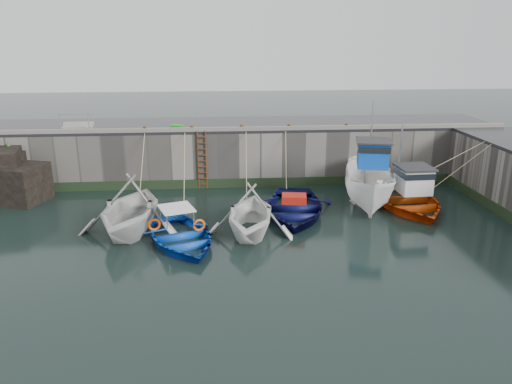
{
  "coord_description": "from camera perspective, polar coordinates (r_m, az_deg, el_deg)",
  "views": [
    {
      "loc": [
        -1.22,
        -16.63,
        8.12
      ],
      "look_at": [
        0.57,
        5.21,
        1.2
      ],
      "focal_mm": 35.0,
      "sensor_mm": 36.0,
      "label": 1
    }
  ],
  "objects": [
    {
      "name": "railing",
      "position": [
        29.26,
        -19.68,
        7.15
      ],
      "size": [
        1.6,
        1.05,
        1.0
      ],
      "color": "#A5A8AD",
      "rests_on": "road_back"
    },
    {
      "name": "boat_near_navy_rope",
      "position": [
        27.05,
        3.15,
        0.03
      ],
      "size": [
        0.04,
        3.38,
        3.1
      ],
      "primitive_type": null,
      "color": "tan",
      "rests_on": "ground"
    },
    {
      "name": "bollard_c",
      "position": [
        27.34,
        -1.64,
        7.36
      ],
      "size": [
        0.18,
        0.18,
        0.28
      ],
      "primitive_type": "cylinder",
      "color": "#3F1E0F",
      "rests_on": "road_back"
    },
    {
      "name": "fish_crate",
      "position": [
        27.75,
        -9.0,
        7.31
      ],
      "size": [
        0.74,
        0.58,
        0.28
      ],
      "primitive_type": "cube",
      "rotation": [
        0.0,
        0.0,
        -0.27
      ],
      "color": "#1B951C",
      "rests_on": "road_back"
    },
    {
      "name": "boat_near_navy",
      "position": [
        23.69,
        4.31,
        -2.57
      ],
      "size": [
        4.86,
        6.23,
        1.18
      ],
      "primitive_type": "imported",
      "rotation": [
        0.0,
        0.0,
        -0.15
      ],
      "color": "#0A0C40",
      "rests_on": "ground"
    },
    {
      "name": "boat_near_blacktrim_rope",
      "position": [
        25.82,
        -1.37,
        -0.81
      ],
      "size": [
        0.04,
        5.03,
        3.1
      ],
      "primitive_type": null,
      "color": "tan",
      "rests_on": "ground"
    },
    {
      "name": "ground",
      "position": [
        18.54,
        -0.44,
        -8.44
      ],
      "size": [
        120.0,
        120.0,
        0.0
      ],
      "primitive_type": "plane",
      "color": "black",
      "rests_on": "ground"
    },
    {
      "name": "bollard_b",
      "position": [
        27.34,
        -7.35,
        7.23
      ],
      "size": [
        0.18,
        0.18,
        0.28
      ],
      "primitive_type": "cylinder",
      "color": "#3F1E0F",
      "rests_on": "road_back"
    },
    {
      "name": "bollard_e",
      "position": [
        28.24,
        10.29,
        7.42
      ],
      "size": [
        0.18,
        0.18,
        0.28
      ],
      "primitive_type": "cylinder",
      "color": "#3F1E0F",
      "rests_on": "road_back"
    },
    {
      "name": "boat_far_white",
      "position": [
        25.28,
        12.87,
        0.82
      ],
      "size": [
        3.82,
        6.78,
        5.47
      ],
      "rotation": [
        0.0,
        0.0,
        -0.23
      ],
      "color": "white",
      "rests_on": "ground"
    },
    {
      "name": "bollard_a",
      "position": [
        27.57,
        -12.58,
        7.04
      ],
      "size": [
        0.18,
        0.18,
        0.28
      ],
      "primitive_type": "cylinder",
      "color": "#3F1E0F",
      "rests_on": "road_back"
    },
    {
      "name": "boat_near_white",
      "position": [
        22.28,
        -14.02,
        -4.4
      ],
      "size": [
        5.31,
        5.93,
        2.81
      ],
      "primitive_type": "imported",
      "rotation": [
        0.0,
        0.0,
        -0.14
      ],
      "color": "silver",
      "rests_on": "ground"
    },
    {
      "name": "boat_far_orange",
      "position": [
        25.74,
        16.84,
        -0.7
      ],
      "size": [
        4.52,
        6.18,
        4.25
      ],
      "rotation": [
        0.0,
        0.0,
        0.03
      ],
      "color": "#DA490B",
      "rests_on": "ground"
    },
    {
      "name": "boat_near_blue",
      "position": [
        20.76,
        -8.56,
        -5.71
      ],
      "size": [
        5.02,
        5.92,
        1.04
      ],
      "primitive_type": "imported",
      "rotation": [
        0.0,
        0.0,
        0.33
      ],
      "color": "#0B40AE",
      "rests_on": "ground"
    },
    {
      "name": "bollard_d",
      "position": [
        27.6,
        3.8,
        7.43
      ],
      "size": [
        0.18,
        0.18,
        0.28
      ],
      "primitive_type": "cylinder",
      "color": "#3F1E0F",
      "rests_on": "road_back"
    },
    {
      "name": "boat_near_white_rope",
      "position": [
        26.33,
        -12.58,
        -0.87
      ],
      "size": [
        0.04,
        4.54,
        3.1
      ],
      "primitive_type": null,
      "color": "tan",
      "rests_on": "ground"
    },
    {
      "name": "quay_back",
      "position": [
        29.89,
        -2.23,
        4.72
      ],
      "size": [
        30.0,
        5.0,
        3.0
      ],
      "primitive_type": "cube",
      "color": "slate",
      "rests_on": "ground"
    },
    {
      "name": "road_back",
      "position": [
        29.59,
        -2.27,
        7.7
      ],
      "size": [
        30.0,
        5.0,
        0.16
      ],
      "primitive_type": "cube",
      "color": "black",
      "rests_on": "quay_back"
    },
    {
      "name": "kerb_back",
      "position": [
        27.24,
        -2.05,
        7.24
      ],
      "size": [
        30.0,
        0.3,
        0.2
      ],
      "primitive_type": "cube",
      "color": "slate",
      "rests_on": "road_back"
    },
    {
      "name": "ladder",
      "position": [
        27.34,
        -6.19,
        3.61
      ],
      "size": [
        0.51,
        0.08,
        3.2
      ],
      "color": "#3F1E0F",
      "rests_on": "ground"
    },
    {
      "name": "algae_back",
      "position": [
        27.75,
        -1.97,
        1.04
      ],
      "size": [
        30.0,
        0.08,
        0.5
      ],
      "primitive_type": "cube",
      "color": "black",
      "rests_on": "ground"
    },
    {
      "name": "boat_near_blue_rope",
      "position": [
        25.46,
        -7.87,
        -1.24
      ],
      "size": [
        0.04,
        5.71,
        3.1
      ],
      "primitive_type": null,
      "color": "tan",
      "rests_on": "ground"
    },
    {
      "name": "boat_near_blacktrim",
      "position": [
        21.47,
        -0.64,
        -4.7
      ],
      "size": [
        4.7,
        5.23,
        2.46
      ],
      "primitive_type": "imported",
      "rotation": [
        0.0,
        0.0,
        -0.16
      ],
      "color": "white",
      "rests_on": "ground"
    }
  ]
}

